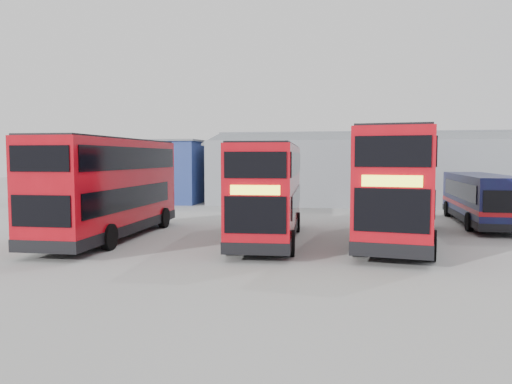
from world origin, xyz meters
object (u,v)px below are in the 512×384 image
object	(u,v)px
office_block	(139,171)
panel_van	(67,193)
maintenance_shed	(400,171)
double_decker_centre	(269,193)
double_decker_right	(400,187)
single_decker_blue	(480,200)
double_decker_left	(110,189)

from	to	relation	value
office_block	panel_van	size ratio (longest dim) A/B	2.55
maintenance_shed	double_decker_centre	distance (m)	22.16
double_decker_right	single_decker_blue	size ratio (longest dim) A/B	1.14
double_decker_right	single_decker_blue	xyz separation A→B (m)	(5.03, 6.57, -1.05)
office_block	single_decker_blue	bearing A→B (deg)	-24.63
double_decker_left	double_decker_right	xyz separation A→B (m)	(12.98, 1.46, 0.15)
office_block	panel_van	bearing A→B (deg)	-112.03
maintenance_shed	panel_van	world-z (taller)	maintenance_shed
single_decker_blue	panel_van	distance (m)	28.03
double_decker_left	single_decker_blue	xyz separation A→B (m)	(18.01, 8.03, -0.90)
double_decker_centre	double_decker_right	world-z (taller)	double_decker_right
office_block	double_decker_left	size ratio (longest dim) A/B	1.13
double_decker_right	single_decker_blue	distance (m)	8.34
double_decker_left	double_decker_centre	world-z (taller)	double_decker_left
double_decker_left	double_decker_right	bearing A→B (deg)	-174.37
office_block	panel_van	world-z (taller)	office_block
office_block	maintenance_shed	xyz separation A→B (m)	(22.00, 2.01, 0.02)
office_block	double_decker_right	world-z (taller)	office_block
maintenance_shed	double_decker_right	size ratio (longest dim) A/B	2.59
maintenance_shed	double_decker_left	size ratio (longest dim) A/B	2.81
double_decker_centre	panel_van	bearing A→B (deg)	141.64
single_decker_blue	panel_van	size ratio (longest dim) A/B	2.14
double_decker_left	panel_van	xyz separation A→B (m)	(-9.64, 12.68, -1.18)
double_decker_centre	panel_van	size ratio (longest dim) A/B	2.13
maintenance_shed	double_decker_right	world-z (taller)	maintenance_shed
maintenance_shed	office_block	bearing A→B (deg)	-174.79
double_decker_left	maintenance_shed	bearing A→B (deg)	-125.92
double_decker_right	panel_van	world-z (taller)	double_decker_right
double_decker_left	double_decker_centre	size ratio (longest dim) A/B	1.06
maintenance_shed	single_decker_blue	distance (m)	13.79
double_decker_right	single_decker_blue	bearing A→B (deg)	61.43
single_decker_blue	double_decker_left	bearing A→B (deg)	25.84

